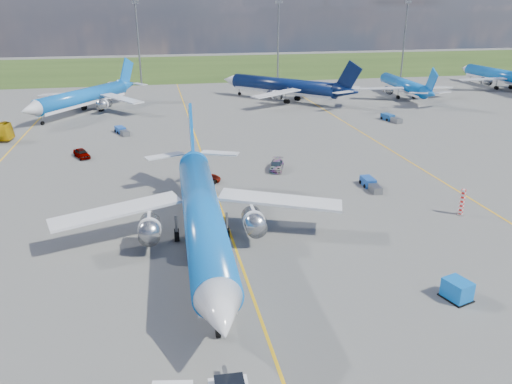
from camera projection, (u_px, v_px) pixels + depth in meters
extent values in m
plane|color=#565653|center=(245.00, 274.00, 43.65)|extent=(400.00, 400.00, 0.00)
cube|color=#2D4719|center=(171.00, 68.00, 181.00)|extent=(400.00, 80.00, 0.01)
cube|color=yellow|center=(207.00, 169.00, 71.12)|extent=(0.25, 160.00, 0.02)
cube|color=yellow|center=(0.00, 161.00, 74.69)|extent=(0.25, 120.00, 0.02)
cube|color=yellow|center=(374.00, 140.00, 85.86)|extent=(0.25, 120.00, 0.02)
cylinder|color=slate|center=(139.00, 45.00, 138.60)|extent=(0.50, 0.50, 22.00)
cube|color=slate|center=(135.00, 2.00, 134.57)|extent=(2.20, 0.50, 0.80)
cylinder|color=slate|center=(278.00, 43.00, 146.04)|extent=(0.50, 0.50, 22.00)
cube|color=slate|center=(279.00, 2.00, 142.01)|extent=(2.20, 0.50, 0.80)
cylinder|color=slate|center=(404.00, 41.00, 153.49)|extent=(0.50, 0.50, 22.00)
cube|color=slate|center=(408.00, 2.00, 149.46)|extent=(2.20, 0.50, 0.80)
cylinder|color=red|center=(462.00, 202.00, 55.28)|extent=(0.50, 0.50, 3.00)
cube|color=slate|center=(226.00, 381.00, 30.51)|extent=(0.34, 2.55, 0.21)
cube|color=blue|center=(457.00, 290.00, 39.73)|extent=(2.15, 2.42, 1.63)
imported|color=#999999|center=(82.00, 153.00, 76.02)|extent=(3.20, 4.35, 1.38)
imported|color=#999999|center=(204.00, 178.00, 65.55)|extent=(4.42, 2.06, 1.23)
imported|color=#999999|center=(276.00, 165.00, 70.47)|extent=(3.22, 4.88, 1.31)
cube|color=#19469A|center=(368.00, 182.00, 64.47)|extent=(1.47, 2.60, 1.08)
cube|color=slate|center=(375.00, 189.00, 62.15)|extent=(1.25, 2.00, 0.88)
cube|color=#1B4AA3|center=(120.00, 130.00, 90.69)|extent=(2.20, 2.91, 1.09)
cube|color=slate|center=(125.00, 133.00, 88.67)|extent=(1.81, 2.28, 0.90)
cube|color=#17488B|center=(388.00, 117.00, 100.46)|extent=(2.06, 3.08, 1.20)
cube|color=slate|center=(396.00, 120.00, 98.07)|extent=(1.72, 2.39, 0.98)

